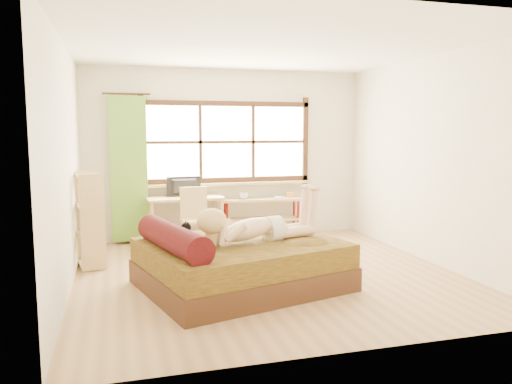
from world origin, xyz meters
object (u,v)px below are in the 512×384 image
object	(u,v)px
chair	(195,214)
woman	(256,214)
pipe_shelf	(262,208)
bookshelf	(90,219)
desk	(185,203)
kitten	(175,232)
bed	(238,263)

from	to	relation	value
chair	woman	bearing A→B (deg)	-82.40
pipe_shelf	bookshelf	xyz separation A→B (m)	(-2.63, -1.14, 0.14)
desk	bookshelf	xyz separation A→B (m)	(-1.35, -1.02, -0.01)
kitten	chair	xyz separation A→B (m)	(0.50, 1.88, -0.14)
pipe_shelf	bookshelf	world-z (taller)	bookshelf
woman	bookshelf	world-z (taller)	bookshelf
chair	pipe_shelf	world-z (taller)	chair
kitten	desk	bearing A→B (deg)	64.64
woman	pipe_shelf	bearing A→B (deg)	56.97
desk	bed	bearing A→B (deg)	-86.29
bookshelf	bed	bearing A→B (deg)	-50.94
kitten	chair	world-z (taller)	chair
kitten	pipe_shelf	xyz separation A→B (m)	(1.68, 2.36, -0.17)
woman	chair	world-z (taller)	woman
bed	pipe_shelf	size ratio (longest dim) A/B	1.87
kitten	pipe_shelf	bearing A→B (deg)	39.43
chair	bookshelf	xyz separation A→B (m)	(-1.45, -0.65, 0.11)
kitten	desk	world-z (taller)	kitten
bed	chair	size ratio (longest dim) A/B	2.68
woman	kitten	world-z (taller)	woman
bed	chair	bearing A→B (deg)	79.74
kitten	desk	xyz separation A→B (m)	(0.41, 2.24, -0.01)
desk	chair	xyz separation A→B (m)	(0.10, -0.37, -0.12)
woman	chair	xyz separation A→B (m)	(-0.37, 2.03, -0.32)
kitten	pipe_shelf	world-z (taller)	kitten
bed	chair	xyz separation A→B (m)	(-0.17, 1.99, 0.22)
bed	bookshelf	distance (m)	2.12
desk	pipe_shelf	world-z (taller)	pipe_shelf
woman	desk	size ratio (longest dim) A/B	1.23
bed	chair	world-z (taller)	chair
woman	bookshelf	xyz separation A→B (m)	(-1.81, 1.37, -0.21)
bed	chair	distance (m)	2.01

